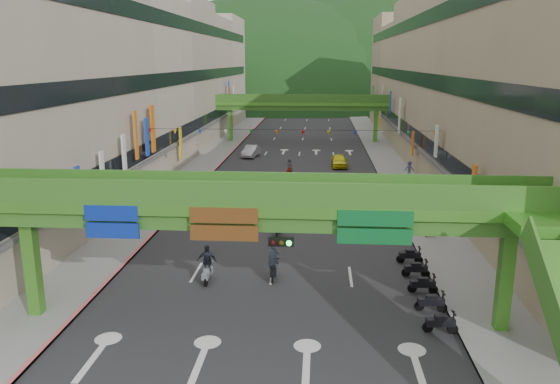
# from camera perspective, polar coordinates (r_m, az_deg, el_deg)

# --- Properties ---
(road_slab) EXTENTS (18.00, 140.00, 0.02)m
(road_slab) POSITION_cam_1_polar(r_m,az_deg,el_deg) (68.66, 1.92, 3.45)
(road_slab) COLOR #28282B
(road_slab) RESTS_ON ground
(sidewalk_left) EXTENTS (4.00, 140.00, 0.15)m
(sidewalk_left) POSITION_cam_1_polar(r_m,az_deg,el_deg) (69.93, -7.14, 3.59)
(sidewalk_left) COLOR gray
(sidewalk_left) RESTS_ON ground
(sidewalk_right) EXTENTS (4.00, 140.00, 0.15)m
(sidewalk_right) POSITION_cam_1_polar(r_m,az_deg,el_deg) (69.12, 11.09, 3.33)
(sidewalk_right) COLOR gray
(sidewalk_right) RESTS_ON ground
(curb_left) EXTENTS (0.20, 140.00, 0.18)m
(curb_left) POSITION_cam_1_polar(r_m,az_deg,el_deg) (69.59, -5.60, 3.60)
(curb_left) COLOR #CC5959
(curb_left) RESTS_ON ground
(curb_right) EXTENTS (0.20, 140.00, 0.18)m
(curb_right) POSITION_cam_1_polar(r_m,az_deg,el_deg) (68.91, 9.52, 3.37)
(curb_right) COLOR gray
(curb_right) RESTS_ON ground
(building_row_left) EXTENTS (12.80, 95.00, 19.00)m
(building_row_left) POSITION_cam_1_polar(r_m,az_deg,el_deg) (70.92, -13.78, 11.08)
(building_row_left) COLOR #9E937F
(building_row_left) RESTS_ON ground
(building_row_right) EXTENTS (12.80, 95.00, 19.00)m
(building_row_right) POSITION_cam_1_polar(r_m,az_deg,el_deg) (69.54, 18.06, 10.77)
(building_row_right) COLOR gray
(building_row_right) RESTS_ON ground
(overpass_near) EXTENTS (28.00, 12.27, 7.10)m
(overpass_near) POSITION_cam_1_polar(r_m,az_deg,el_deg) (24.00, 0.06, -3.17)
(overpass_near) COLOR #4C9E2D
(overpass_near) RESTS_ON ground
(overpass_far) EXTENTS (28.00, 2.20, 7.10)m
(overpass_far) POSITION_cam_1_polar(r_m,az_deg,el_deg) (82.85, 2.36, 8.96)
(overpass_far) COLOR #4C9E2D
(overpass_far) RESTS_ON ground
(hill_left) EXTENTS (168.00, 140.00, 112.00)m
(hill_left) POSITION_cam_1_polar(r_m,az_deg,el_deg) (178.81, -1.55, 9.74)
(hill_left) COLOR #1C4419
(hill_left) RESTS_ON ground
(hill_right) EXTENTS (208.00, 176.00, 128.00)m
(hill_right) POSITION_cam_1_polar(r_m,az_deg,el_deg) (199.18, 10.74, 9.91)
(hill_right) COLOR #1C4419
(hill_right) RESTS_ON ground
(bunting_string) EXTENTS (26.00, 0.36, 0.47)m
(bunting_string) POSITION_cam_1_polar(r_m,az_deg,el_deg) (48.00, 1.03, 6.23)
(bunting_string) COLOR black
(bunting_string) RESTS_ON ground
(scooter_rider_near) EXTENTS (0.67, 1.60, 2.13)m
(scooter_rider_near) POSITION_cam_1_polar(r_m,az_deg,el_deg) (31.05, -0.69, -7.38)
(scooter_rider_near) COLOR black
(scooter_rider_near) RESTS_ON ground
(scooter_rider_mid) EXTENTS (0.83, 1.60, 1.96)m
(scooter_rider_mid) POSITION_cam_1_polar(r_m,az_deg,el_deg) (38.57, -0.25, -3.15)
(scooter_rider_mid) COLOR black
(scooter_rider_mid) RESTS_ON ground
(scooter_rider_left) EXTENTS (1.11, 1.60, 2.21)m
(scooter_rider_left) POSITION_cam_1_polar(r_m,az_deg,el_deg) (30.84, -7.64, -7.43)
(scooter_rider_left) COLOR gray
(scooter_rider_left) RESTS_ON ground
(scooter_rider_far) EXTENTS (0.83, 1.59, 1.88)m
(scooter_rider_far) POSITION_cam_1_polar(r_m,az_deg,el_deg) (58.61, 1.01, 2.61)
(scooter_rider_far) COLOR #721201
(scooter_rider_far) RESTS_ON ground
(parked_scooter_row) EXTENTS (1.60, 9.36, 1.08)m
(parked_scooter_row) POSITION_cam_1_polar(r_m,az_deg,el_deg) (30.42, 14.71, -9.30)
(parked_scooter_row) COLOR black
(parked_scooter_row) RESTS_ON ground
(car_silver) EXTENTS (2.17, 4.62, 1.47)m
(car_silver) POSITION_cam_1_polar(r_m,az_deg,el_deg) (70.33, -3.02, 4.28)
(car_silver) COLOR #B3B1BA
(car_silver) RESTS_ON ground
(car_yellow) EXTENTS (1.79, 4.36, 1.48)m
(car_yellow) POSITION_cam_1_polar(r_m,az_deg,el_deg) (63.83, 6.19, 3.26)
(car_yellow) COLOR yellow
(car_yellow) RESTS_ON ground
(pedestrian_red) EXTENTS (0.99, 0.93, 1.61)m
(pedestrian_red) POSITION_cam_1_polar(r_m,az_deg,el_deg) (39.37, 15.44, -3.61)
(pedestrian_red) COLOR #B11E3A
(pedestrian_red) RESTS_ON ground
(pedestrian_dark) EXTENTS (1.03, 0.52, 1.69)m
(pedestrian_dark) POSITION_cam_1_polar(r_m,az_deg,el_deg) (48.05, 15.57, -0.47)
(pedestrian_dark) COLOR black
(pedestrian_dark) RESTS_ON ground
(pedestrian_blue) EXTENTS (0.87, 0.71, 1.60)m
(pedestrian_blue) POSITION_cam_1_polar(r_m,az_deg,el_deg) (59.43, 13.36, 2.26)
(pedestrian_blue) COLOR #333856
(pedestrian_blue) RESTS_ON ground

